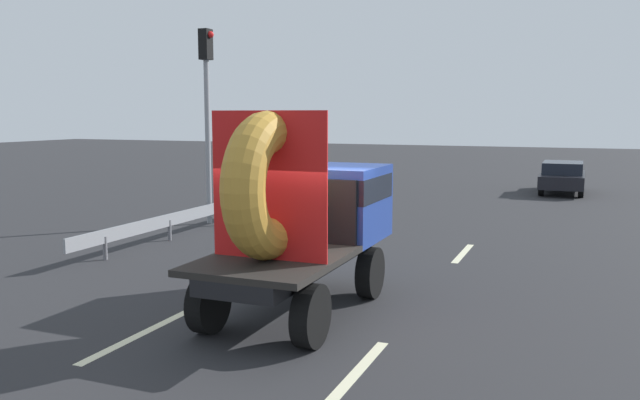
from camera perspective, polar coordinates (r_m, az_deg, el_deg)
The scene contains 9 objects.
ground_plane at distance 10.99m, azimuth -1.85°, elevation -10.10°, with size 120.00×120.00×0.00m, color #28282B.
flatbed_truck at distance 11.09m, azimuth -1.28°, elevation -1.00°, with size 2.02×4.46×3.39m.
distant_sedan at distance 29.42m, azimuth 20.49°, elevation 1.96°, with size 1.75×4.08×1.33m.
traffic_light at distance 20.05m, azimuth -9.87°, elevation 8.78°, with size 0.42×0.36×5.84m.
guardrail at distance 18.69m, azimuth -10.87°, elevation -1.25°, with size 0.10×10.03×0.71m.
lane_dash_left_near at distance 10.48m, azimuth -15.40°, elevation -11.25°, with size 2.72×0.16×0.01m, color beige.
lane_dash_left_far at distance 17.09m, azimuth 0.73°, elevation -3.69°, with size 2.93×0.16×0.01m, color beige.
lane_dash_right_near at distance 8.47m, azimuth 2.54°, elevation -15.58°, with size 2.99×0.16×0.01m, color beige.
lane_dash_right_far at distance 16.08m, azimuth 12.43°, elevation -4.58°, with size 2.26×0.16×0.01m, color beige.
Camera 1 is at (4.28, -9.56, 3.33)m, focal length 36.50 mm.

